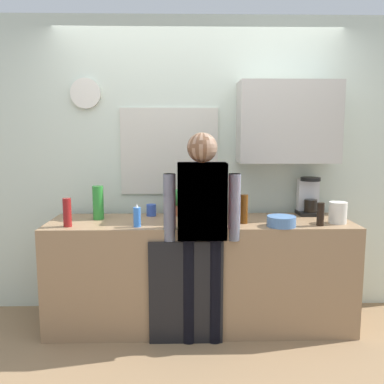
{
  "coord_description": "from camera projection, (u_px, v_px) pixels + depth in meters",
  "views": [
    {
      "loc": [
        -0.14,
        -2.98,
        1.59
      ],
      "look_at": [
        -0.07,
        0.25,
        1.13
      ],
      "focal_mm": 38.41,
      "sensor_mm": 36.0,
      "label": 1
    }
  ],
  "objects": [
    {
      "name": "kitchen_counter",
      "position": [
        200.0,
        273.0,
        3.41
      ],
      "size": [
        2.46,
        0.64,
        0.89
      ],
      "primitive_type": "cube",
      "color": "#937251",
      "rests_on": "ground_plane"
    },
    {
      "name": "ground_plane",
      "position": [
        202.0,
        341.0,
        3.18
      ],
      "size": [
        8.0,
        8.0,
        0.0
      ],
      "primitive_type": "plane",
      "color": "#8C6D4C"
    },
    {
      "name": "back_wall_assembly",
      "position": [
        210.0,
        160.0,
        3.68
      ],
      "size": [
        4.06,
        0.42,
        2.6
      ],
      "color": "silver",
      "rests_on": "ground_plane"
    },
    {
      "name": "storage_canister",
      "position": [
        338.0,
        213.0,
        3.25
      ],
      "size": [
        0.14,
        0.14,
        0.17
      ],
      "primitive_type": "cylinder",
      "color": "silver",
      "rests_on": "kitchen_counter"
    },
    {
      "name": "mixing_bowl",
      "position": [
        281.0,
        221.0,
        3.14
      ],
      "size": [
        0.22,
        0.22,
        0.08
      ],
      "primitive_type": "cylinder",
      "color": "#4C72A5",
      "rests_on": "kitchen_counter"
    },
    {
      "name": "potted_plant",
      "position": [
        178.0,
        200.0,
        3.56
      ],
      "size": [
        0.15,
        0.15,
        0.23
      ],
      "color": "#9E5638",
      "rests_on": "kitchen_counter"
    },
    {
      "name": "person_guest",
      "position": [
        202.0,
        221.0,
        3.05
      ],
      "size": [
        0.57,
        0.22,
        1.6
      ],
      "rotation": [
        0.0,
        0.0,
        3.54
      ],
      "color": "black",
      "rests_on": "ground_plane"
    },
    {
      "name": "dishwasher_panel",
      "position": [
        186.0,
        293.0,
        3.09
      ],
      "size": [
        0.56,
        0.02,
        0.8
      ],
      "primitive_type": "cube",
      "color": "black",
      "rests_on": "ground_plane"
    },
    {
      "name": "dish_soap",
      "position": [
        137.0,
        217.0,
        3.12
      ],
      "size": [
        0.06,
        0.06,
        0.18
      ],
      "color": "blue",
      "rests_on": "kitchen_counter"
    },
    {
      "name": "bottle_dark_sauce",
      "position": [
        320.0,
        214.0,
        3.16
      ],
      "size": [
        0.06,
        0.06,
        0.18
      ],
      "primitive_type": "cylinder",
      "color": "black",
      "rests_on": "kitchen_counter"
    },
    {
      "name": "bottle_red_vinegar",
      "position": [
        67.0,
        212.0,
        3.12
      ],
      "size": [
        0.06,
        0.06,
        0.22
      ],
      "primitive_type": "cylinder",
      "color": "maroon",
      "rests_on": "kitchen_counter"
    },
    {
      "name": "cup_blue_mug",
      "position": [
        151.0,
        210.0,
        3.55
      ],
      "size": [
        0.08,
        0.08,
        0.1
      ],
      "primitive_type": "cylinder",
      "color": "#3351B2",
      "rests_on": "kitchen_counter"
    },
    {
      "name": "bottle_amber_beer",
      "position": [
        244.0,
        209.0,
        3.24
      ],
      "size": [
        0.06,
        0.06,
        0.23
      ],
      "primitive_type": "cylinder",
      "color": "brown",
      "rests_on": "kitchen_counter"
    },
    {
      "name": "person_at_sink",
      "position": [
        202.0,
        221.0,
        3.05
      ],
      "size": [
        0.57,
        0.22,
        1.6
      ],
      "rotation": [
        0.0,
        0.0,
        0.09
      ],
      "color": "#3F4766",
      "rests_on": "ground_plane"
    },
    {
      "name": "bottle_clear_soda",
      "position": [
        98.0,
        203.0,
        3.39
      ],
      "size": [
        0.09,
        0.09,
        0.28
      ],
      "primitive_type": "cylinder",
      "color": "#2D8C33",
      "rests_on": "kitchen_counter"
    },
    {
      "name": "coffee_maker",
      "position": [
        309.0,
        198.0,
        3.61
      ],
      "size": [
        0.2,
        0.2,
        0.33
      ],
      "color": "black",
      "rests_on": "kitchen_counter"
    }
  ]
}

